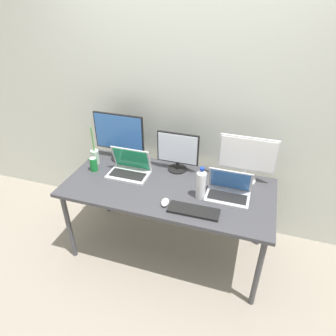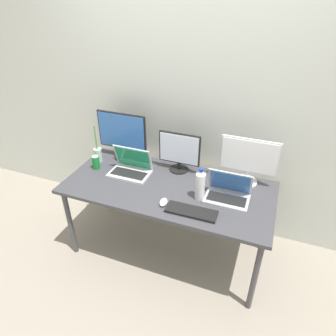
{
  "view_description": "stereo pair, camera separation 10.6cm",
  "coord_description": "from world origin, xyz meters",
  "px_view_note": "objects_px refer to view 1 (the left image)",
  "views": [
    {
      "loc": [
        0.63,
        -1.95,
        2.19
      ],
      "look_at": [
        0.0,
        0.0,
        0.92
      ],
      "focal_mm": 32.0,
      "sensor_mm": 36.0,
      "label": 1
    },
    {
      "loc": [
        0.73,
        -1.91,
        2.19
      ],
      "look_at": [
        0.0,
        0.0,
        0.92
      ],
      "focal_mm": 32.0,
      "sensor_mm": 36.0,
      "label": 2
    }
  ],
  "objects_px": {
    "bamboo_vase": "(95,156)",
    "monitor_right": "(247,158)",
    "keyboard_main": "(194,211)",
    "mouse_by_keyboard": "(165,202)",
    "laptop_silver": "(130,168)",
    "work_desk": "(168,192)",
    "soda_can_near_keyboard": "(94,164)",
    "water_bottle": "(201,184)",
    "monitor_left": "(119,135)",
    "monitor_center": "(177,151)",
    "laptop_secondary": "(228,190)"
  },
  "relations": [
    {
      "from": "soda_can_near_keyboard",
      "to": "bamboo_vase",
      "type": "distance_m",
      "value": 0.13
    },
    {
      "from": "water_bottle",
      "to": "mouse_by_keyboard",
      "type": "bearing_deg",
      "value": -144.29
    },
    {
      "from": "monitor_center",
      "to": "mouse_by_keyboard",
      "type": "distance_m",
      "value": 0.54
    },
    {
      "from": "work_desk",
      "to": "keyboard_main",
      "type": "height_order",
      "value": "keyboard_main"
    },
    {
      "from": "monitor_center",
      "to": "soda_can_near_keyboard",
      "type": "height_order",
      "value": "monitor_center"
    },
    {
      "from": "laptop_silver",
      "to": "soda_can_near_keyboard",
      "type": "height_order",
      "value": "laptop_silver"
    },
    {
      "from": "mouse_by_keyboard",
      "to": "monitor_right",
      "type": "bearing_deg",
      "value": 35.84
    },
    {
      "from": "monitor_right",
      "to": "mouse_by_keyboard",
      "type": "xyz_separation_m",
      "value": [
        -0.54,
        -0.52,
        -0.21
      ]
    },
    {
      "from": "laptop_silver",
      "to": "laptop_secondary",
      "type": "relative_size",
      "value": 1.04
    },
    {
      "from": "monitor_left",
      "to": "mouse_by_keyboard",
      "type": "bearing_deg",
      "value": -40.45
    },
    {
      "from": "bamboo_vase",
      "to": "keyboard_main",
      "type": "bearing_deg",
      "value": -21.09
    },
    {
      "from": "laptop_silver",
      "to": "keyboard_main",
      "type": "distance_m",
      "value": 0.74
    },
    {
      "from": "work_desk",
      "to": "keyboard_main",
      "type": "distance_m",
      "value": 0.39
    },
    {
      "from": "monitor_center",
      "to": "mouse_by_keyboard",
      "type": "bearing_deg",
      "value": -83.92
    },
    {
      "from": "monitor_center",
      "to": "laptop_secondary",
      "type": "height_order",
      "value": "monitor_center"
    },
    {
      "from": "laptop_silver",
      "to": "keyboard_main",
      "type": "xyz_separation_m",
      "value": [
        0.66,
        -0.33,
        -0.05
      ]
    },
    {
      "from": "monitor_left",
      "to": "soda_can_near_keyboard",
      "type": "height_order",
      "value": "monitor_left"
    },
    {
      "from": "monitor_center",
      "to": "laptop_silver",
      "type": "xyz_separation_m",
      "value": [
        -0.38,
        -0.2,
        -0.14
      ]
    },
    {
      "from": "monitor_right",
      "to": "laptop_secondary",
      "type": "bearing_deg",
      "value": -109.34
    },
    {
      "from": "monitor_right",
      "to": "keyboard_main",
      "type": "distance_m",
      "value": 0.66
    },
    {
      "from": "laptop_secondary",
      "to": "water_bottle",
      "type": "bearing_deg",
      "value": -158.7
    },
    {
      "from": "bamboo_vase",
      "to": "monitor_right",
      "type": "bearing_deg",
      "value": 5.98
    },
    {
      "from": "monitor_left",
      "to": "monitor_center",
      "type": "distance_m",
      "value": 0.58
    },
    {
      "from": "monitor_right",
      "to": "bamboo_vase",
      "type": "distance_m",
      "value": 1.37
    },
    {
      "from": "monitor_left",
      "to": "keyboard_main",
      "type": "distance_m",
      "value": 1.05
    },
    {
      "from": "laptop_silver",
      "to": "monitor_center",
      "type": "bearing_deg",
      "value": 27.78
    },
    {
      "from": "work_desk",
      "to": "monitor_right",
      "type": "relative_size",
      "value": 3.74
    },
    {
      "from": "laptop_secondary",
      "to": "mouse_by_keyboard",
      "type": "height_order",
      "value": "laptop_secondary"
    },
    {
      "from": "soda_can_near_keyboard",
      "to": "bamboo_vase",
      "type": "height_order",
      "value": "bamboo_vase"
    },
    {
      "from": "laptop_secondary",
      "to": "bamboo_vase",
      "type": "height_order",
      "value": "bamboo_vase"
    },
    {
      "from": "monitor_left",
      "to": "keyboard_main",
      "type": "bearing_deg",
      "value": -33.03
    },
    {
      "from": "monitor_center",
      "to": "laptop_secondary",
      "type": "bearing_deg",
      "value": -27.09
    },
    {
      "from": "laptop_secondary",
      "to": "mouse_by_keyboard",
      "type": "distance_m",
      "value": 0.51
    },
    {
      "from": "keyboard_main",
      "to": "water_bottle",
      "type": "relative_size",
      "value": 1.4
    },
    {
      "from": "monitor_right",
      "to": "laptop_silver",
      "type": "xyz_separation_m",
      "value": [
        -0.97,
        -0.22,
        -0.17
      ]
    },
    {
      "from": "keyboard_main",
      "to": "mouse_by_keyboard",
      "type": "xyz_separation_m",
      "value": [
        -0.23,
        0.02,
        0.01
      ]
    },
    {
      "from": "laptop_silver",
      "to": "mouse_by_keyboard",
      "type": "bearing_deg",
      "value": -35.4
    },
    {
      "from": "monitor_right",
      "to": "water_bottle",
      "type": "relative_size",
      "value": 1.71
    },
    {
      "from": "mouse_by_keyboard",
      "to": "bamboo_vase",
      "type": "bearing_deg",
      "value": 146.72
    },
    {
      "from": "work_desk",
      "to": "monitor_right",
      "type": "bearing_deg",
      "value": 26.36
    },
    {
      "from": "laptop_silver",
      "to": "laptop_secondary",
      "type": "bearing_deg",
      "value": -3.64
    },
    {
      "from": "mouse_by_keyboard",
      "to": "bamboo_vase",
      "type": "xyz_separation_m",
      "value": [
        -0.82,
        0.38,
        0.06
      ]
    },
    {
      "from": "laptop_secondary",
      "to": "keyboard_main",
      "type": "distance_m",
      "value": 0.35
    },
    {
      "from": "work_desk",
      "to": "laptop_secondary",
      "type": "xyz_separation_m",
      "value": [
        0.5,
        0.02,
        0.11
      ]
    },
    {
      "from": "work_desk",
      "to": "monitor_right",
      "type": "distance_m",
      "value": 0.72
    },
    {
      "from": "work_desk",
      "to": "soda_can_near_keyboard",
      "type": "distance_m",
      "value": 0.73
    },
    {
      "from": "keyboard_main",
      "to": "water_bottle",
      "type": "distance_m",
      "value": 0.23
    },
    {
      "from": "laptop_silver",
      "to": "mouse_by_keyboard",
      "type": "relative_size",
      "value": 3.47
    },
    {
      "from": "work_desk",
      "to": "laptop_silver",
      "type": "distance_m",
      "value": 0.41
    },
    {
      "from": "monitor_center",
      "to": "monitor_right",
      "type": "xyz_separation_m",
      "value": [
        0.6,
        0.02,
        0.03
      ]
    }
  ]
}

